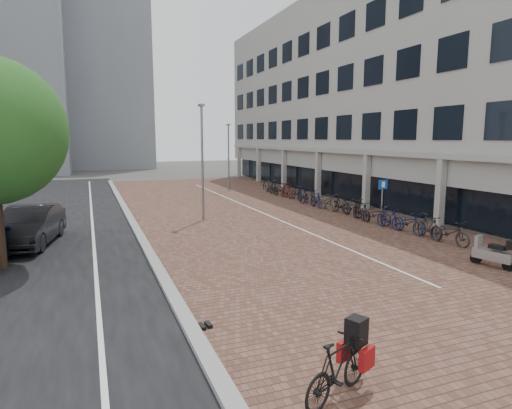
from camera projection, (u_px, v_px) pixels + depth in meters
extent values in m
plane|color=#474442|center=(321.00, 268.00, 14.42)|extent=(140.00, 140.00, 0.00)
cube|color=brown|center=(251.00, 210.00, 26.20)|extent=(14.50, 42.00, 0.04)
cube|color=black|center=(51.00, 223.00, 22.27)|extent=(8.00, 50.00, 0.03)
cube|color=gray|center=(129.00, 216.00, 23.65)|extent=(0.35, 42.00, 0.14)
cube|color=white|center=(92.00, 220.00, 22.98)|extent=(0.12, 44.00, 0.00)
cube|color=white|center=(254.00, 209.00, 26.27)|extent=(0.10, 30.00, 0.00)
cube|color=#A0A09B|center=(369.00, 82.00, 32.53)|extent=(8.00, 40.00, 13.00)
cube|color=black|center=(328.00, 173.00, 32.34)|extent=(0.15, 38.00, 3.20)
cube|color=#A0A09B|center=(326.00, 150.00, 32.01)|extent=(1.60, 38.00, 0.30)
cube|color=#A0A09B|center=(440.00, 192.00, 21.00)|extent=(0.35, 0.35, 3.40)
cube|color=#A0A09B|center=(366.00, 181.00, 26.53)|extent=(0.35, 0.35, 3.40)
cube|color=#A0A09B|center=(318.00, 174.00, 32.06)|extent=(0.35, 0.35, 3.40)
cube|color=#A0A09B|center=(284.00, 168.00, 37.59)|extent=(0.35, 0.35, 3.40)
cube|color=#A0A09B|center=(259.00, 165.00, 43.12)|extent=(0.35, 0.35, 3.40)
cube|color=#A0A09B|center=(239.00, 162.00, 48.65)|extent=(0.35, 0.35, 3.40)
cube|color=gray|center=(106.00, 76.00, 61.73)|extent=(12.00, 10.00, 26.00)
imported|color=black|center=(30.00, 226.00, 17.44)|extent=(2.50, 5.05, 1.59)
imported|color=black|center=(338.00, 369.00, 7.13)|extent=(1.81, 1.19, 1.06)
cube|color=black|center=(338.00, 342.00, 7.06)|extent=(0.41, 0.40, 0.48)
cube|color=maroon|center=(326.00, 369.00, 7.04)|extent=(0.38, 0.25, 0.37)
cube|color=maroon|center=(349.00, 364.00, 7.20)|extent=(0.38, 0.25, 0.37)
cylinder|color=slate|center=(382.00, 204.00, 21.58)|extent=(0.07, 0.07, 2.08)
cube|color=#0C3EA2|center=(383.00, 184.00, 21.40)|extent=(0.47, 0.11, 0.47)
cylinder|color=slate|center=(202.00, 164.00, 22.37)|extent=(0.12, 0.12, 5.94)
cylinder|color=gray|center=(229.00, 158.00, 35.36)|extent=(0.12, 0.12, 5.37)
sphere|color=#23521C|center=(13.00, 151.00, 14.62)|extent=(3.01, 3.01, 3.01)
imported|color=black|center=(449.00, 232.00, 17.58)|extent=(0.83, 2.02, 1.04)
imported|color=black|center=(429.00, 227.00, 18.65)|extent=(0.77, 1.80, 1.05)
imported|color=#15213A|center=(409.00, 222.00, 19.67)|extent=(0.74, 1.99, 1.04)
imported|color=#141839|center=(389.00, 218.00, 20.66)|extent=(0.53, 1.76, 1.05)
imported|color=black|center=(376.00, 214.00, 21.75)|extent=(1.10, 2.07, 1.04)
imported|color=black|center=(361.00, 211.00, 22.79)|extent=(0.66, 1.79, 1.05)
imported|color=black|center=(352.00, 207.00, 23.92)|extent=(0.71, 1.98, 1.04)
imported|color=black|center=(341.00, 204.00, 24.99)|extent=(0.63, 1.78, 1.05)
imported|color=#504D4A|center=(328.00, 202.00, 25.99)|extent=(0.98, 2.05, 1.04)
imported|color=#151739|center=(316.00, 199.00, 26.98)|extent=(0.66, 1.79, 1.05)
imported|color=black|center=(308.00, 197.00, 28.05)|extent=(0.92, 2.04, 1.04)
imported|color=black|center=(303.00, 195.00, 29.20)|extent=(0.56, 1.76, 1.05)
imported|color=black|center=(297.00, 193.00, 30.31)|extent=(0.87, 2.03, 1.04)
imported|color=#471712|center=(286.00, 191.00, 31.26)|extent=(0.60, 1.77, 1.05)
imported|color=black|center=(281.00, 189.00, 32.35)|extent=(0.99, 2.06, 1.04)
imported|color=black|center=(273.00, 188.00, 33.37)|extent=(0.63, 1.78, 1.05)
imported|color=#64625B|center=(269.00, 186.00, 34.48)|extent=(0.70, 1.98, 1.04)
imported|color=black|center=(266.00, 185.00, 35.62)|extent=(0.68, 1.79, 1.05)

